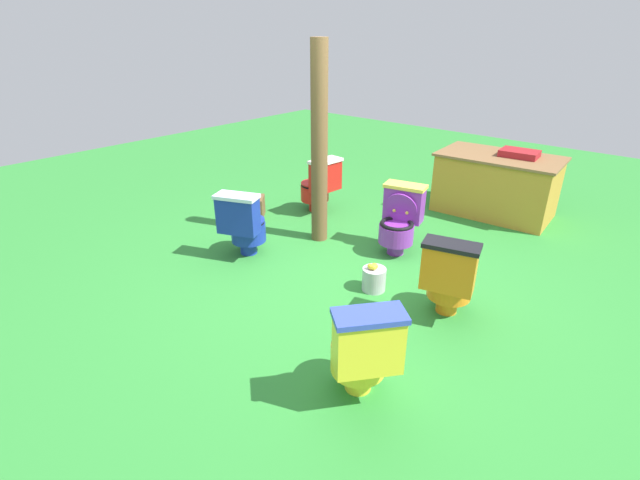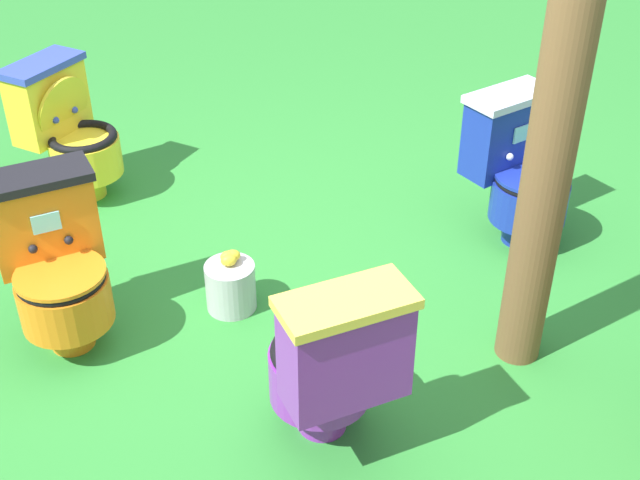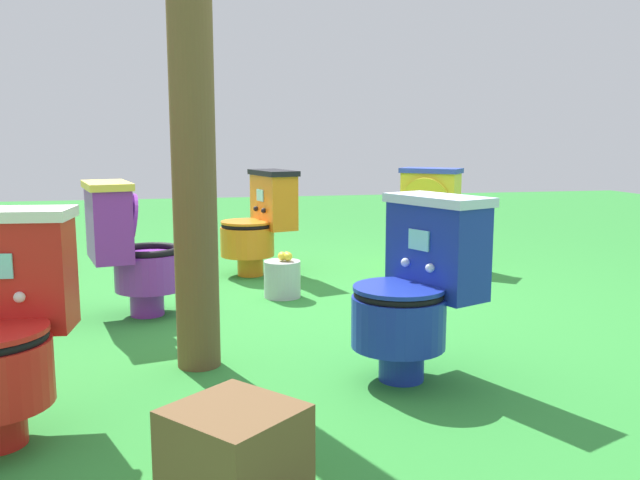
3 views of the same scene
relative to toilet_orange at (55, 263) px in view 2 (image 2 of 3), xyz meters
The scene contains 7 objects.
ground 1.05m from the toilet_orange, behind, with size 14.00×14.00×0.00m, color #2D8433.
toilet_orange is the anchor object (origin of this frame).
toilet_blue 2.16m from the toilet_orange, behind, with size 0.56×0.61×0.73m.
toilet_yellow 1.22m from the toilet_orange, 89.46° to the right, with size 0.64×0.62×0.73m.
toilet_purple 1.25m from the toilet_orange, 140.50° to the left, with size 0.50×0.57×0.73m.
wooden_post 2.01m from the toilet_orange, 165.40° to the left, with size 0.18×0.18×2.14m, color brown.
lemon_bucket 0.74m from the toilet_orange, behind, with size 0.22×0.22×0.28m.
Camera 2 is at (0.47, 2.91, 2.30)m, focal length 46.71 mm.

